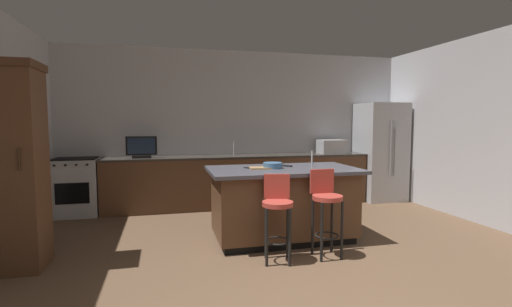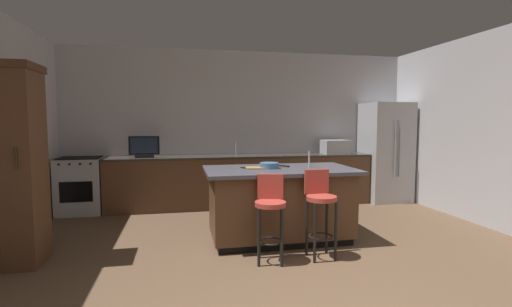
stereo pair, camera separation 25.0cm
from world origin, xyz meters
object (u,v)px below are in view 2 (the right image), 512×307
Objects in this scene: kitchen_island at (280,203)px; cell_phone at (246,168)px; microwave at (335,147)px; tv_remote at (284,166)px; fruit_bowl at (269,165)px; cabinet_tower at (9,162)px; tv_monitor at (144,148)px; refrigerator at (385,152)px; bar_stool_left at (270,210)px; cutting_board at (257,168)px; range_oven at (81,185)px; bar_stool_right at (320,205)px.

cell_phone is at bearing 165.96° from kitchen_island.
microwave is 2.82× the size of tv_remote.
fruit_bowl is 0.27m from tv_remote.
cabinet_tower reaches higher than tv_monitor.
refrigerator is 3.94× the size of microwave.
refrigerator reaches higher than microwave.
bar_stool_left is 0.91m from cell_phone.
microwave is 1.65× the size of cutting_board.
refrigerator is at bearing -0.83° from range_oven.
cabinet_tower is 2.83m from bar_stool_left.
refrigerator is at bearing 2.27° from cell_phone.
bar_stool_left is at bearing -150.50° from tv_remote.
fruit_bowl is at bearing -48.20° from tv_monitor.
cabinet_tower is 2.17× the size of bar_stool_right.
bar_stool_left is at bearing 179.81° from bar_stool_right.
cell_phone is (1.43, -1.86, -0.15)m from tv_monitor.
refrigerator is 6.08m from cabinet_tower.
fruit_bowl reaches higher than tv_remote.
bar_stool_left is 0.58m from bar_stool_right.
bar_stool_right is (-2.36, -2.63, -0.35)m from refrigerator.
bar_stool_left reaches higher than kitchen_island.
fruit_bowl is at bearing 173.75° from tv_remote.
tv_monitor reaches higher than kitchen_island.
microwave is 3.06m from bar_stool_right.
bar_stool_left is at bearing -102.53° from fruit_bowl.
kitchen_island is at bearing 110.84° from bar_stool_right.
tv_monitor is at bearing -2.78° from range_oven.
cabinet_tower is 12.63× the size of tv_remote.
bar_stool_left is 6.37× the size of cell_phone.
kitchen_island is 11.29× the size of tv_remote.
cutting_board reaches higher than cell_phone.
refrigerator reaches higher than fruit_bowl.
bar_stool_left is at bearing -112.80° from kitchen_island.
cutting_board is (2.74, 0.28, -0.17)m from cabinet_tower.
cutting_board is at bearing 127.00° from bar_stool_right.
bar_stool_right is 0.92m from fruit_bowl.
refrigerator is at bearing -0.37° from tv_monitor.
bar_stool_right reaches higher than bar_stool_left.
cell_phone is at bearing 130.16° from bar_stool_right.
tv_monitor is (-4.50, 0.03, 0.15)m from refrigerator.
cutting_board is at bearing 5.90° from cabinet_tower.
tv_monitor is 2.66m from tv_remote.
cell_phone is (-0.13, 0.82, 0.37)m from bar_stool_left.
refrigerator is 1.98× the size of bar_stool_left.
microwave is 2.66m from fruit_bowl.
refrigerator is 5.56m from range_oven.
cabinet_tower is 2.51m from tv_monitor.
kitchen_island is 2.03× the size of range_oven.
refrigerator is 3.50m from cutting_board.
fruit_bowl is (-2.78, -1.90, 0.03)m from refrigerator.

